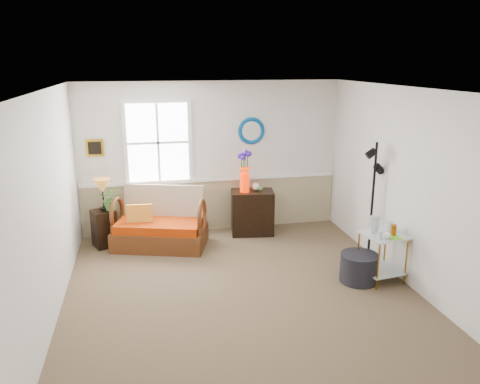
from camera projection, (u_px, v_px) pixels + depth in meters
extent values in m
cube|color=brown|center=(242.00, 294.00, 6.08)|extent=(4.50, 5.00, 0.01)
cube|color=white|center=(242.00, 89.00, 5.37)|extent=(4.50, 5.00, 0.01)
cube|color=silver|center=(211.00, 158.00, 8.08)|extent=(4.50, 0.01, 2.60)
cube|color=silver|center=(315.00, 294.00, 3.37)|extent=(4.50, 0.01, 2.60)
cube|color=silver|center=(47.00, 210.00, 5.27)|extent=(0.01, 5.00, 2.60)
cube|color=silver|center=(408.00, 188.00, 6.17)|extent=(0.01, 5.00, 2.60)
cube|color=tan|center=(212.00, 205.00, 8.29)|extent=(4.46, 0.02, 0.90)
cube|color=white|center=(212.00, 179.00, 8.15)|extent=(4.46, 0.04, 0.06)
cube|color=#B88C17|center=(95.00, 148.00, 7.61)|extent=(0.28, 0.03, 0.28)
torus|color=#085AA3|center=(251.00, 131.00, 8.08)|extent=(0.47, 0.07, 0.47)
imported|color=#487832|center=(111.00, 200.00, 7.49)|extent=(0.39, 0.43, 0.31)
cylinder|color=black|center=(359.00, 268.00, 6.37)|extent=(0.65, 0.65, 0.39)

